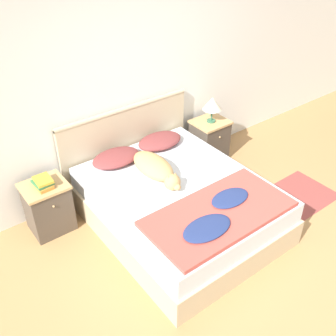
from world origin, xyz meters
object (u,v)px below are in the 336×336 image
bed (179,205)px  nightstand_left (48,207)px  table_lamp (212,104)px  pillow_right (160,141)px  nightstand_right (209,140)px  dog (155,168)px  book_stack (43,183)px  pillow_left (116,158)px

bed → nightstand_left: 1.35m
table_lamp → pillow_right: bearing=-178.8°
nightstand_right → dog: dog is taller
nightstand_right → book_stack: 2.25m
table_lamp → nightstand_left: bearing=179.7°
bed → book_stack: bearing=146.1°
bed → pillow_right: 0.86m
pillow_right → nightstand_left: bearing=178.9°
nightstand_left → table_lamp: (2.22, -0.01, 0.52)m
pillow_left → book_stack: (-0.82, 0.01, 0.03)m
nightstand_right → table_lamp: table_lamp is taller
nightstand_right → table_lamp: size_ratio=1.71×
bed → dog: (-0.09, 0.29, 0.36)m
nightstand_left → table_lamp: table_lamp is taller
bed → book_stack: size_ratio=8.72×
bed → pillow_left: (-0.29, 0.74, 0.32)m
bed → table_lamp: 1.45m
nightstand_left → pillow_right: size_ratio=1.04×
dog → nightstand_left: bearing=154.8°
pillow_right → dog: bearing=-130.6°
pillow_left → bed: bearing=-68.3°
nightstand_left → dog: bearing=-25.2°
nightstand_left → book_stack: 0.32m
dog → book_stack: size_ratio=3.68×
pillow_left → table_lamp: (1.41, 0.02, 0.23)m
pillow_right → dog: 0.59m
nightstand_left → pillow_left: size_ratio=1.04×
pillow_left → pillow_right: same height
pillow_left → book_stack: 0.82m
nightstand_left → dog: size_ratio=0.69×
nightstand_right → table_lamp: 0.52m
bed → pillow_left: pillow_left is taller
pillow_right → table_lamp: (0.82, 0.02, 0.23)m
nightstand_right → pillow_right: (-0.82, -0.03, 0.30)m
bed → nightstand_right: (1.11, 0.77, 0.03)m
nightstand_right → dog: (-1.20, -0.48, 0.33)m
nightstand_right → pillow_left: pillow_left is taller
pillow_left → pillow_right: (0.59, 0.00, 0.00)m
nightstand_left → nightstand_right: 2.22m
nightstand_right → nightstand_left: bearing=180.0°
nightstand_right → pillow_left: (-1.41, -0.03, 0.30)m
nightstand_right → pillow_right: 0.87m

